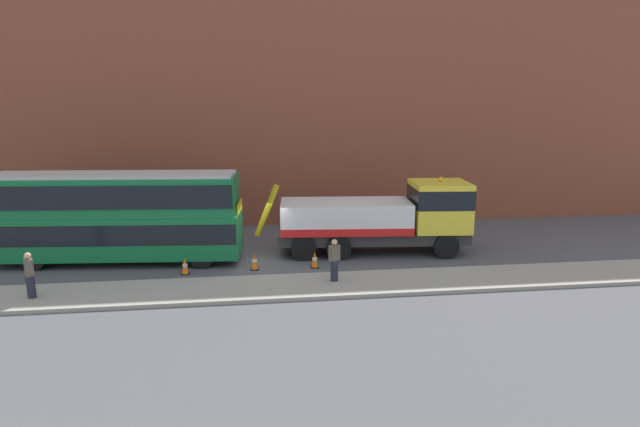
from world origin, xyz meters
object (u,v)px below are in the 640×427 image
(pedestrian_onlooker, at_px, (30,276))
(traffic_cone_near_bus, at_px, (185,266))
(pedestrian_bystander, at_px, (334,261))
(traffic_cone_near_truck, at_px, (315,260))
(double_decker_bus, at_px, (116,214))
(traffic_cone_midway, at_px, (255,262))
(recovery_tow_truck, at_px, (382,217))

(pedestrian_onlooker, relative_size, traffic_cone_near_bus, 2.38)
(pedestrian_bystander, xyz_separation_m, traffic_cone_near_truck, (-0.51, 2.28, -0.64))
(traffic_cone_near_bus, distance_m, traffic_cone_near_truck, 5.55)
(double_decker_bus, distance_m, pedestrian_bystander, 10.22)
(pedestrian_bystander, bearing_deg, double_decker_bus, 31.41)
(pedestrian_bystander, distance_m, traffic_cone_midway, 3.96)
(traffic_cone_near_bus, bearing_deg, double_decker_bus, 145.60)
(pedestrian_onlooker, xyz_separation_m, pedestrian_bystander, (11.25, 0.41, 0.00))
(double_decker_bus, height_order, pedestrian_onlooker, double_decker_bus)
(traffic_cone_near_truck, bearing_deg, pedestrian_onlooker, -165.97)
(recovery_tow_truck, distance_m, pedestrian_onlooker, 15.00)
(pedestrian_bystander, bearing_deg, recovery_tow_truck, -69.02)
(double_decker_bus, distance_m, traffic_cone_near_truck, 9.12)
(traffic_cone_midway, xyz_separation_m, traffic_cone_near_truck, (2.62, -0.07, 0.00))
(double_decker_bus, xyz_separation_m, traffic_cone_midway, (6.08, -1.93, -1.89))
(double_decker_bus, distance_m, traffic_cone_near_bus, 4.27)
(double_decker_bus, bearing_deg, traffic_cone_midway, -12.60)
(pedestrian_bystander, xyz_separation_m, traffic_cone_near_bus, (-6.05, 2.11, -0.64))
(double_decker_bus, bearing_deg, traffic_cone_near_bus, -29.40)
(pedestrian_onlooker, bearing_deg, traffic_cone_near_bus, -3.26)
(recovery_tow_truck, xyz_separation_m, pedestrian_bystander, (-2.99, -4.23, -0.77))
(traffic_cone_near_bus, xyz_separation_m, traffic_cone_near_truck, (5.55, 0.17, 0.00))
(double_decker_bus, relative_size, pedestrian_onlooker, 6.54)
(pedestrian_bystander, bearing_deg, pedestrian_onlooker, 58.37)
(recovery_tow_truck, xyz_separation_m, traffic_cone_near_truck, (-3.50, -1.95, -1.42))
(traffic_cone_midway, bearing_deg, pedestrian_bystander, -36.78)
(pedestrian_bystander, relative_size, traffic_cone_midway, 2.38)
(recovery_tow_truck, height_order, traffic_cone_midway, recovery_tow_truck)
(pedestrian_onlooker, bearing_deg, double_decker_bus, 37.32)
(recovery_tow_truck, relative_size, pedestrian_bystander, 5.98)
(traffic_cone_near_bus, height_order, traffic_cone_near_truck, same)
(traffic_cone_near_bus, height_order, traffic_cone_midway, same)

